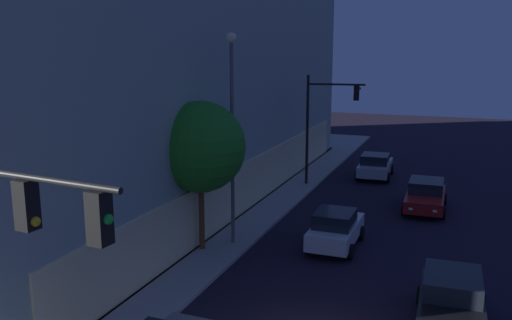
{
  "coord_description": "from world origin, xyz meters",
  "views": [
    {
      "loc": [
        -13.38,
        -3.36,
        8.71
      ],
      "look_at": [
        8.73,
        5.1,
        3.81
      ],
      "focal_mm": 38.18,
      "sensor_mm": 36.0,
      "label": 1
    }
  ],
  "objects_px": {
    "car_black": "(451,300)",
    "car_silver": "(375,165)",
    "car_red": "(426,195)",
    "car_white": "(336,229)",
    "street_lamp_sidewalk": "(232,117)",
    "modern_building": "(67,52)",
    "sidewalk_tree": "(200,147)",
    "traffic_light_far_corner": "(324,114)"
  },
  "relations": [
    {
      "from": "modern_building",
      "to": "car_black",
      "type": "height_order",
      "value": "modern_building"
    },
    {
      "from": "modern_building",
      "to": "car_white",
      "type": "xyz_separation_m",
      "value": [
        -4.54,
        -17.75,
        -7.6
      ]
    },
    {
      "from": "sidewalk_tree",
      "to": "car_silver",
      "type": "relative_size",
      "value": 1.46
    },
    {
      "from": "modern_building",
      "to": "street_lamp_sidewalk",
      "type": "xyz_separation_m",
      "value": [
        -5.99,
        -13.43,
        -2.65
      ]
    },
    {
      "from": "car_black",
      "to": "car_white",
      "type": "bearing_deg",
      "value": 41.95
    },
    {
      "from": "traffic_light_far_corner",
      "to": "car_black",
      "type": "relative_size",
      "value": 1.64
    },
    {
      "from": "sidewalk_tree",
      "to": "car_white",
      "type": "distance_m",
      "value": 7.0
    },
    {
      "from": "traffic_light_far_corner",
      "to": "car_black",
      "type": "xyz_separation_m",
      "value": [
        -15.82,
        -8.17,
        -3.78
      ]
    },
    {
      "from": "sidewalk_tree",
      "to": "car_silver",
      "type": "bearing_deg",
      "value": -16.31
    },
    {
      "from": "car_black",
      "to": "car_silver",
      "type": "bearing_deg",
      "value": 15.49
    },
    {
      "from": "modern_building",
      "to": "car_red",
      "type": "distance_m",
      "value": 22.6
    },
    {
      "from": "traffic_light_far_corner",
      "to": "car_silver",
      "type": "xyz_separation_m",
      "value": [
        3.71,
        -2.76,
        -3.8
      ]
    },
    {
      "from": "car_white",
      "to": "car_silver",
      "type": "distance_m",
      "value": 13.99
    },
    {
      "from": "car_red",
      "to": "car_silver",
      "type": "bearing_deg",
      "value": 29.86
    },
    {
      "from": "car_black",
      "to": "car_silver",
      "type": "height_order",
      "value": "car_black"
    },
    {
      "from": "traffic_light_far_corner",
      "to": "car_red",
      "type": "relative_size",
      "value": 1.48
    },
    {
      "from": "car_black",
      "to": "car_white",
      "type": "relative_size",
      "value": 1.04
    },
    {
      "from": "sidewalk_tree",
      "to": "car_red",
      "type": "distance_m",
      "value": 13.8
    },
    {
      "from": "modern_building",
      "to": "street_lamp_sidewalk",
      "type": "distance_m",
      "value": 14.94
    },
    {
      "from": "car_white",
      "to": "car_silver",
      "type": "relative_size",
      "value": 0.93
    },
    {
      "from": "sidewalk_tree",
      "to": "car_red",
      "type": "height_order",
      "value": "sidewalk_tree"
    },
    {
      "from": "car_white",
      "to": "traffic_light_far_corner",
      "type": "bearing_deg",
      "value": 17.19
    },
    {
      "from": "traffic_light_far_corner",
      "to": "street_lamp_sidewalk",
      "type": "distance_m",
      "value": 11.83
    },
    {
      "from": "street_lamp_sidewalk",
      "to": "car_white",
      "type": "relative_size",
      "value": 2.26
    },
    {
      "from": "street_lamp_sidewalk",
      "to": "sidewalk_tree",
      "type": "relative_size",
      "value": 1.43
    },
    {
      "from": "street_lamp_sidewalk",
      "to": "car_white",
      "type": "bearing_deg",
      "value": -71.51
    },
    {
      "from": "modern_building",
      "to": "car_silver",
      "type": "distance_m",
      "value": 21.15
    },
    {
      "from": "traffic_light_far_corner",
      "to": "car_black",
      "type": "bearing_deg",
      "value": -152.7
    },
    {
      "from": "traffic_light_far_corner",
      "to": "car_silver",
      "type": "bearing_deg",
      "value": -36.62
    },
    {
      "from": "car_black",
      "to": "modern_building",
      "type": "bearing_deg",
      "value": 66.06
    },
    {
      "from": "street_lamp_sidewalk",
      "to": "car_silver",
      "type": "height_order",
      "value": "street_lamp_sidewalk"
    },
    {
      "from": "street_lamp_sidewalk",
      "to": "car_white",
      "type": "height_order",
      "value": "street_lamp_sidewalk"
    },
    {
      "from": "sidewalk_tree",
      "to": "car_white",
      "type": "xyz_separation_m",
      "value": [
        2.62,
        -5.28,
        -3.78
      ]
    },
    {
      "from": "car_black",
      "to": "car_white",
      "type": "distance_m",
      "value": 7.47
    },
    {
      "from": "modern_building",
      "to": "car_black",
      "type": "bearing_deg",
      "value": -113.94
    },
    {
      "from": "car_black",
      "to": "car_white",
      "type": "height_order",
      "value": "car_white"
    },
    {
      "from": "modern_building",
      "to": "car_red",
      "type": "bearing_deg",
      "value": -82.08
    },
    {
      "from": "street_lamp_sidewalk",
      "to": "car_white",
      "type": "xyz_separation_m",
      "value": [
        1.44,
        -4.32,
        -4.95
      ]
    },
    {
      "from": "street_lamp_sidewalk",
      "to": "car_black",
      "type": "height_order",
      "value": "street_lamp_sidewalk"
    },
    {
      "from": "street_lamp_sidewalk",
      "to": "car_black",
      "type": "relative_size",
      "value": 2.18
    },
    {
      "from": "car_red",
      "to": "car_white",
      "type": "bearing_deg",
      "value": 156.1
    },
    {
      "from": "car_black",
      "to": "car_silver",
      "type": "relative_size",
      "value": 0.96
    }
  ]
}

